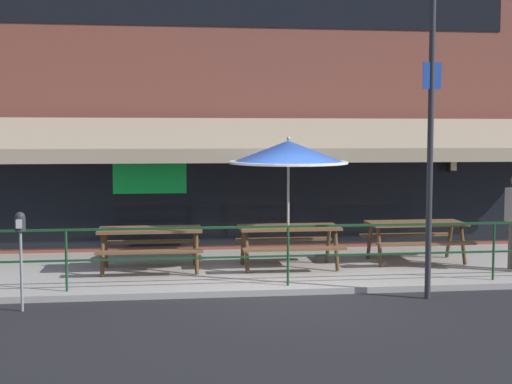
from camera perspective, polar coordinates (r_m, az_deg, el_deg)
The scene contains 10 objects.
ground_plane at distance 11.23m, azimuth 2.83°, elevation -8.29°, with size 120.00×120.00×0.00m, color #232326.
patio_deck at distance 13.15m, azimuth 1.31°, elevation -6.16°, with size 15.00×4.00×0.10m, color #ADA89E.
restaurant_building at distance 15.18m, azimuth 0.08°, elevation 9.62°, with size 15.00×1.60×7.73m.
patio_railing at distance 11.37m, azimuth 2.59°, elevation -4.02°, with size 13.84×0.04×0.97m.
picnic_table_left at distance 12.69m, azimuth -8.47°, elevation -3.59°, with size 1.80×1.42×0.76m.
picnic_table_centre at distance 12.87m, azimuth 2.64°, elevation -3.44°, with size 1.80×1.42×0.76m.
picnic_table_right at distance 13.78m, azimuth 12.66°, elevation -3.01°, with size 1.80×1.42×0.76m.
patio_umbrella_centre at distance 12.82m, azimuth 2.61°, elevation 3.15°, with size 2.14×2.14×2.38m.
parking_meter_near at distance 10.57m, azimuth -18.34°, elevation -2.99°, with size 0.15×0.16×1.42m.
street_sign_pole at distance 11.06m, azimuth 13.78°, elevation 3.97°, with size 0.28×0.09×4.70m.
Camera 1 is at (-1.91, -10.78, 2.49)m, focal length 50.00 mm.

